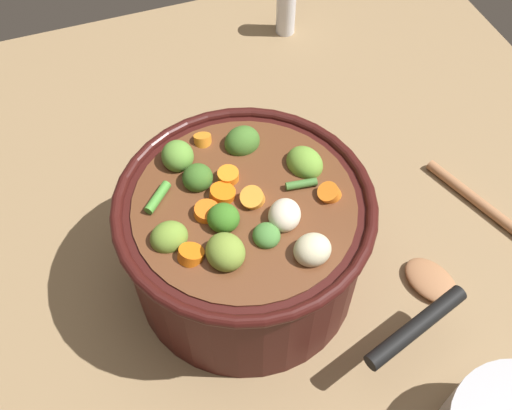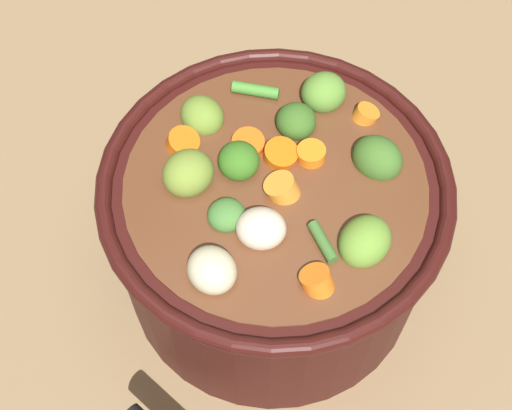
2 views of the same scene
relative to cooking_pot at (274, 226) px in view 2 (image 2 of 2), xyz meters
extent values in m
plane|color=#8C704C|center=(0.00, 0.00, -0.08)|extent=(1.10, 1.10, 0.00)
cylinder|color=#38110F|center=(0.00, 0.00, -0.01)|extent=(0.26, 0.26, 0.14)
torus|color=#38110F|center=(0.00, 0.00, 0.06)|extent=(0.27, 0.27, 0.01)
cylinder|color=brown|center=(0.00, 0.00, 0.00)|extent=(0.23, 0.23, 0.14)
ellipsoid|color=#3A6723|center=(-0.04, 0.04, 0.07)|extent=(0.04, 0.04, 0.03)
ellipsoid|color=#467D37|center=(0.01, -0.05, 0.07)|extent=(0.03, 0.03, 0.02)
ellipsoid|color=#416E28|center=(0.02, 0.08, 0.07)|extent=(0.05, 0.04, 0.03)
ellipsoid|color=olive|center=(-0.08, -0.02, 0.07)|extent=(0.04, 0.04, 0.03)
ellipsoid|color=olive|center=(-0.04, -0.05, 0.07)|extent=(0.04, 0.05, 0.03)
ellipsoid|color=#5D9135|center=(-0.05, 0.08, 0.07)|extent=(0.04, 0.04, 0.03)
ellipsoid|color=#38711F|center=(-0.03, -0.02, 0.07)|extent=(0.04, 0.04, 0.03)
ellipsoid|color=olive|center=(0.08, 0.03, 0.07)|extent=(0.05, 0.05, 0.03)
cylinder|color=orange|center=(-0.01, 0.04, 0.07)|extent=(0.03, 0.03, 0.02)
cylinder|color=orange|center=(-0.04, 0.00, 0.07)|extent=(0.03, 0.03, 0.02)
cylinder|color=orange|center=(-0.02, 0.02, 0.07)|extent=(0.03, 0.03, 0.02)
cylinder|color=orange|center=(-0.07, -0.04, 0.07)|extent=(0.04, 0.04, 0.02)
cylinder|color=orange|center=(0.01, 0.00, 0.07)|extent=(0.04, 0.04, 0.03)
cylinder|color=orange|center=(0.08, -0.02, 0.07)|extent=(0.03, 0.03, 0.02)
cylinder|color=orange|center=(-0.02, 0.09, 0.07)|extent=(0.02, 0.03, 0.02)
ellipsoid|color=beige|center=(0.03, -0.03, 0.07)|extent=(0.05, 0.05, 0.03)
ellipsoid|color=beige|center=(0.04, -0.08, 0.07)|extent=(0.04, 0.04, 0.03)
cylinder|color=#498F34|center=(-0.08, 0.03, 0.07)|extent=(0.03, 0.03, 0.01)
cylinder|color=#407130|center=(0.06, 0.00, 0.07)|extent=(0.03, 0.01, 0.01)
camera|label=1|loc=(-0.11, -0.33, 0.54)|focal=40.92mm
camera|label=2|loc=(0.24, -0.17, 0.51)|focal=50.26mm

